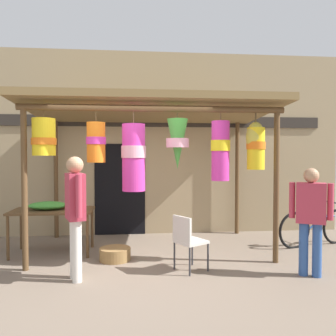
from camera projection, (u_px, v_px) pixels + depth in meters
ground_plane at (132, 263)px, 5.63m from camera, size 30.00×30.00×0.00m
shop_facade at (132, 144)px, 7.75m from camera, size 9.48×0.29×4.03m
market_stall_canopy at (154, 122)px, 6.15m from camera, size 4.44×2.64×2.72m
display_table at (53, 214)px, 6.15m from camera, size 1.40×0.79×0.78m
flower_heap_on_table at (48, 205)px, 6.15m from camera, size 0.66×0.47×0.14m
folding_chair at (187, 238)px, 5.19m from camera, size 0.55×0.55×0.84m
wicker_basket_by_table at (115, 254)px, 5.76m from camera, size 0.52×0.52×0.21m
parked_bicycle at (316, 228)px, 6.70m from camera, size 1.71×0.57×0.92m
vendor_in_orange at (75, 207)px, 4.82m from camera, size 0.34×0.56×1.73m
customer_foreground at (311, 213)px, 4.97m from camera, size 0.54×0.38×1.56m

